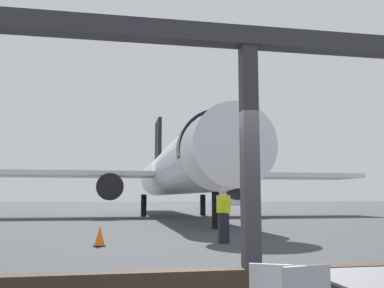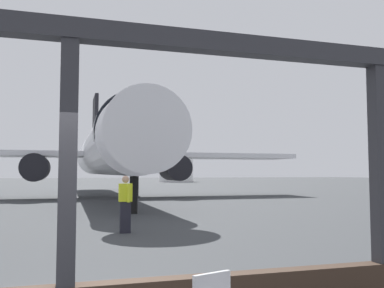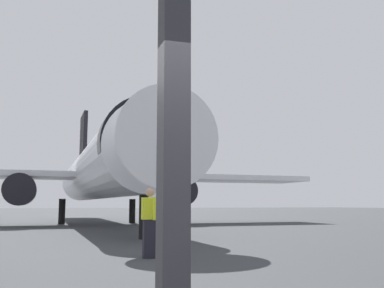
{
  "view_description": "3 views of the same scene",
  "coord_description": "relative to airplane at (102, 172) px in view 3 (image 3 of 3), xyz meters",
  "views": [
    {
      "loc": [
        -1.61,
        -4.93,
        1.42
      ],
      "look_at": [
        1.63,
        13.17,
        3.8
      ],
      "focal_mm": 38.9,
      "sensor_mm": 36.0,
      "label": 1
    },
    {
      "loc": [
        -0.01,
        -4.92,
        1.83
      ],
      "look_at": [
        4.58,
        10.48,
        2.93
      ],
      "focal_mm": 39.23,
      "sensor_mm": 36.0,
      "label": 2
    },
    {
      "loc": [
        -0.89,
        -3.06,
        1.34
      ],
      "look_at": [
        5.45,
        15.77,
        4.01
      ],
      "focal_mm": 41.72,
      "sensor_mm": 36.0,
      "label": 3
    }
  ],
  "objects": [
    {
      "name": "window_frame",
      "position": [
        -2.88,
        -27.16,
        -2.17
      ],
      "size": [
        8.65,
        0.24,
        3.59
      ],
      "color": "#38281E",
      "rests_on": "ground"
    },
    {
      "name": "ground_crew_worker",
      "position": [
        -1.16,
        -19.15,
        -2.57
      ],
      "size": [
        0.4,
        0.55,
        1.74
      ],
      "color": "black",
      "rests_on": "ground"
    },
    {
      "name": "fuel_storage_tank",
      "position": [
        18.9,
        52.63,
        -0.61
      ],
      "size": [
        7.01,
        7.01,
        5.71
      ],
      "primitive_type": "cylinder",
      "color": "white",
      "rests_on": "ground"
    },
    {
      "name": "ground_plane",
      "position": [
        -2.88,
        12.84,
        -3.47
      ],
      "size": [
        220.0,
        220.0,
        0.0
      ],
      "primitive_type": "plane",
      "color": "#383A3D"
    },
    {
      "name": "airplane",
      "position": [
        0.0,
        0.0,
        0.0
      ],
      "size": [
        30.12,
        34.05,
        10.29
      ],
      "color": "silver",
      "rests_on": "ground"
    }
  ]
}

